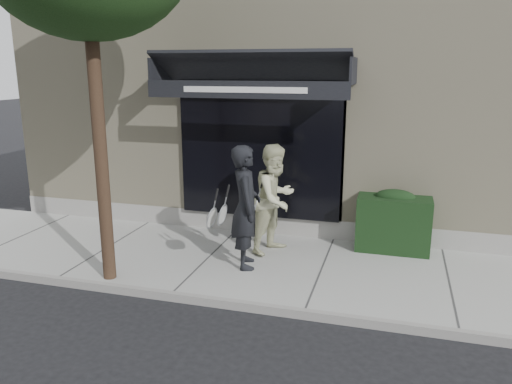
% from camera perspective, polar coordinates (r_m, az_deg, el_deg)
% --- Properties ---
extents(ground, '(80.00, 80.00, 0.00)m').
position_cam_1_polar(ground, '(8.54, 7.51, -9.38)').
color(ground, black).
rests_on(ground, ground).
extents(sidewalk, '(20.00, 3.00, 0.12)m').
position_cam_1_polar(sidewalk, '(8.51, 7.52, -9.01)').
color(sidewalk, '#A2A29C').
rests_on(sidewalk, ground).
extents(curb, '(20.00, 0.10, 0.14)m').
position_cam_1_polar(curb, '(7.12, 5.58, -13.68)').
color(curb, gray).
rests_on(curb, ground).
extents(building_facade, '(14.30, 8.04, 5.64)m').
position_cam_1_polar(building_facade, '(12.79, 11.29, 10.91)').
color(building_facade, '#C5B996').
rests_on(building_facade, ground).
extents(hedge, '(1.30, 0.70, 1.14)m').
position_cam_1_polar(hedge, '(9.42, 15.43, -3.26)').
color(hedge, black).
rests_on(hedge, sidewalk).
extents(pedestrian_front, '(0.94, 0.95, 2.06)m').
position_cam_1_polar(pedestrian_front, '(8.20, -1.20, -1.73)').
color(pedestrian_front, black).
rests_on(pedestrian_front, sidewalk).
extents(pedestrian_back, '(1.07, 1.18, 1.96)m').
position_cam_1_polar(pedestrian_back, '(8.90, 2.23, -0.77)').
color(pedestrian_back, beige).
rests_on(pedestrian_back, sidewalk).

